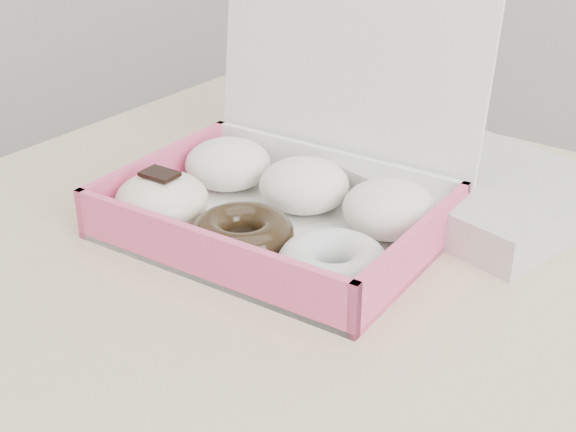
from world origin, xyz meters
The scene contains 3 objects.
table centered at (0.00, 0.00, 0.67)m, with size 1.20×0.80×0.75m.
donut_box centered at (-0.23, 0.04, 0.79)m, with size 0.32×0.27×0.22m.
newspapers centered at (-0.11, 0.20, 0.77)m, with size 0.25×0.20×0.04m, color silver.
Camera 1 is at (0.19, -0.51, 1.12)m, focal length 50.00 mm.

